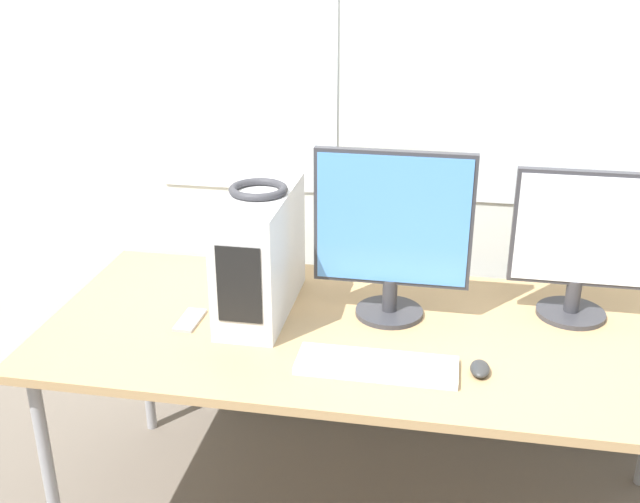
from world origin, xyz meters
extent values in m
cube|color=silver|center=(0.00, 1.03, 1.35)|extent=(8.00, 0.06, 2.70)
cube|color=white|center=(-0.55, 1.00, 1.52)|extent=(0.66, 0.01, 1.04)
cube|color=white|center=(0.55, 1.00, 1.52)|extent=(0.66, 0.01, 1.04)
cube|color=tan|center=(0.00, 0.45, 0.74)|extent=(2.07, 0.90, 0.03)
cylinder|color=#99999E|center=(-0.95, 0.08, 0.36)|extent=(0.04, 0.04, 0.72)
cylinder|color=#99999E|center=(-0.95, 0.82, 0.36)|extent=(0.04, 0.04, 0.72)
cube|color=silver|center=(-0.39, 0.53, 0.95)|extent=(0.19, 0.48, 0.39)
cube|color=black|center=(-0.39, 0.28, 0.95)|extent=(0.13, 0.00, 0.24)
torus|color=#333338|center=(-0.39, 0.53, 1.16)|extent=(0.18, 0.18, 0.02)
cylinder|color=#333338|center=(0.02, 0.56, 0.76)|extent=(0.22, 0.22, 0.02)
cylinder|color=#333338|center=(0.02, 0.56, 0.82)|extent=(0.05, 0.05, 0.11)
cube|color=#333338|center=(0.02, 0.56, 1.08)|extent=(0.48, 0.03, 0.43)
cube|color=#4C8CD8|center=(0.02, 0.55, 1.08)|extent=(0.46, 0.00, 0.40)
cylinder|color=#333338|center=(0.60, 0.66, 0.76)|extent=(0.22, 0.22, 0.02)
cylinder|color=#333338|center=(0.60, 0.66, 0.82)|extent=(0.05, 0.05, 0.11)
cube|color=#333338|center=(0.60, 0.66, 1.05)|extent=(0.42, 0.03, 0.37)
cube|color=white|center=(0.60, 0.64, 1.05)|extent=(0.40, 0.00, 0.34)
cube|color=silver|center=(0.02, 0.23, 0.76)|extent=(0.45, 0.15, 0.02)
cube|color=white|center=(0.02, 0.23, 0.77)|extent=(0.42, 0.13, 0.00)
ellipsoid|color=#2D2D2D|center=(0.31, 0.25, 0.76)|extent=(0.05, 0.09, 0.03)
cube|color=#99999E|center=(-0.59, 0.40, 0.76)|extent=(0.06, 0.15, 0.01)
camera|label=1|loc=(0.19, -1.58, 1.87)|focal=42.00mm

